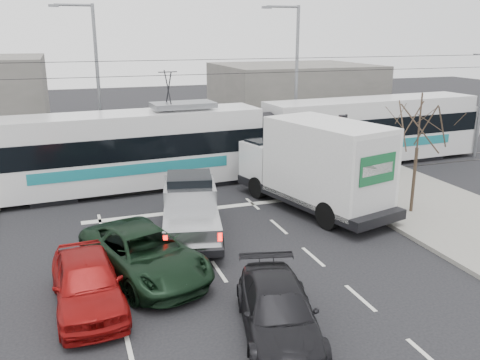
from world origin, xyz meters
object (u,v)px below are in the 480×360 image
object	(u,v)px
navy_pickup	(301,171)
dark_car	(278,311)
tram	(261,138)
silver_pickup	(190,207)
box_truck	(316,166)
street_lamp_far	(94,76)
red_car	(87,282)
traffic_signal	(343,136)
green_car	(144,253)
bare_tree	(419,126)
street_lamp_near	(294,73)

from	to	relation	value
navy_pickup	dark_car	size ratio (longest dim) A/B	1.08
tram	navy_pickup	xyz separation A→B (m)	(0.77, -3.40, -1.03)
silver_pickup	navy_pickup	xyz separation A→B (m)	(6.38, 3.62, -0.09)
box_truck	dark_car	bearing A→B (deg)	-137.15
street_lamp_far	silver_pickup	size ratio (longest dim) A/B	1.47
tram	box_truck	bearing A→B (deg)	-91.77
tram	dark_car	size ratio (longest dim) A/B	6.07
red_car	dark_car	xyz separation A→B (m)	(4.50, -3.01, -0.11)
silver_pickup	box_truck	distance (m)	5.95
traffic_signal	green_car	bearing A→B (deg)	-150.33
traffic_signal	bare_tree	bearing A→B (deg)	-74.24
silver_pickup	red_car	world-z (taller)	silver_pickup
bare_tree	dark_car	size ratio (longest dim) A/B	1.09
bare_tree	dark_car	bearing A→B (deg)	-144.23
street_lamp_near	street_lamp_far	size ratio (longest dim) A/B	1.00
red_car	dark_car	distance (m)	5.41
street_lamp_near	red_car	size ratio (longest dim) A/B	1.98
bare_tree	box_truck	bearing A→B (deg)	150.75
box_truck	street_lamp_far	bearing A→B (deg)	110.87
box_truck	navy_pickup	world-z (taller)	box_truck
tram	navy_pickup	bearing A→B (deg)	-80.76
bare_tree	silver_pickup	world-z (taller)	bare_tree
street_lamp_far	dark_car	xyz separation A→B (m)	(2.88, -19.92, -4.45)
street_lamp_near	street_lamp_far	xyz separation A→B (m)	(-11.50, 2.00, 0.00)
bare_tree	navy_pickup	world-z (taller)	bare_tree
bare_tree	green_car	distance (m)	12.15
traffic_signal	green_car	distance (m)	12.21
bare_tree	box_truck	size ratio (longest dim) A/B	0.60
street_lamp_far	dark_car	size ratio (longest dim) A/B	1.97
bare_tree	street_lamp_far	distance (m)	17.97
street_lamp_near	traffic_signal	bearing A→B (deg)	-96.41
green_car	red_car	bearing A→B (deg)	-159.46
traffic_signal	tram	world-z (taller)	tram
bare_tree	navy_pickup	xyz separation A→B (m)	(-2.98, 4.65, -2.82)
street_lamp_near	tram	distance (m)	5.80
dark_car	red_car	bearing A→B (deg)	159.68
street_lamp_far	box_truck	bearing A→B (deg)	-54.44
street_lamp_near	bare_tree	bearing A→B (deg)	-88.58
silver_pickup	navy_pickup	world-z (taller)	silver_pickup
silver_pickup	bare_tree	bearing A→B (deg)	5.99
street_lamp_near	navy_pickup	bearing A→B (deg)	-111.45
navy_pickup	green_car	bearing A→B (deg)	-155.91
traffic_signal	street_lamp_near	size ratio (longest dim) A/B	0.40
traffic_signal	dark_car	distance (m)	13.17
traffic_signal	dark_car	bearing A→B (deg)	-126.76
box_truck	dark_car	xyz separation A→B (m)	(-5.35, -8.41, -1.28)
street_lamp_far	navy_pickup	distance (m)	13.16
silver_pickup	box_truck	xyz separation A→B (m)	(5.80, 0.97, 0.89)
street_lamp_far	dark_car	bearing A→B (deg)	-81.79
box_truck	green_car	bearing A→B (deg)	-168.47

